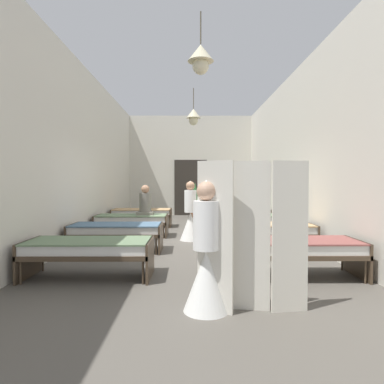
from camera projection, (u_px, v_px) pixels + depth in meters
ground_plane at (192, 245)px, 7.94m from camera, size 5.89×13.60×0.10m
room_shell at (191, 156)px, 9.09m from camera, size 5.69×13.20×4.31m
bed_left_row_0 at (89, 249)px, 5.06m from camera, size 1.90×0.84×0.57m
bed_right_row_0 at (297, 248)px, 5.09m from camera, size 1.90×0.84×0.57m
bed_left_row_1 at (116, 230)px, 6.96m from camera, size 1.90×0.84×0.57m
bed_right_row_1 at (268, 230)px, 6.99m from camera, size 1.90×0.84×0.57m
bed_left_row_2 at (132, 220)px, 8.86m from camera, size 1.90×0.84×0.57m
bed_right_row_2 at (251, 220)px, 8.89m from camera, size 1.90×0.84×0.57m
bed_left_row_3 at (142, 213)px, 10.76m from camera, size 1.90×0.84×0.57m
bed_right_row_3 at (240, 213)px, 10.79m from camera, size 1.90×0.84×0.57m
nurse_near_aisle at (206, 265)px, 3.74m from camera, size 0.52×0.52×1.49m
nurse_mid_aisle at (190, 219)px, 8.25m from camera, size 0.52×0.52×1.49m
patient_seated_primary at (145, 204)px, 8.91m from camera, size 0.44×0.44×0.80m
potted_plant at (195, 198)px, 13.41m from camera, size 0.51×0.51×1.42m
privacy_screen at (252, 236)px, 3.72m from camera, size 1.24×0.21×1.70m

